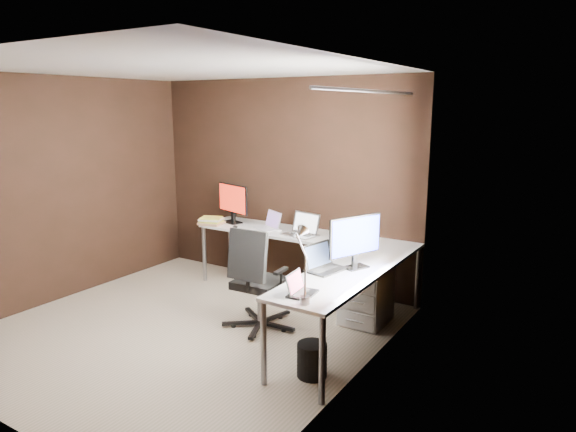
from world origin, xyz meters
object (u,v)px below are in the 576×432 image
object	(u,v)px
laptop_black_big	(323,264)
wastebasket	(312,360)
desk_lamp	(302,254)
monitor_left	(233,201)
laptop_silver	(302,230)
monitor_right	(355,239)
laptop_black_small	(300,289)
laptop_white	(270,225)
book_stack	(211,221)
drawer_pedestal	(366,294)
office_chair	(258,299)

from	to	relation	value
laptop_black_big	wastebasket	bearing A→B (deg)	-148.29
laptop_black_big	desk_lamp	distance (m)	0.81
monitor_left	laptop_silver	world-z (taller)	monitor_left
monitor_right	laptop_black_small	xyz separation A→B (m)	(-0.07, -0.85, -0.23)
monitor_left	laptop_white	xyz separation A→B (m)	(0.58, -0.04, -0.23)
book_stack	wastebasket	distance (m)	2.71
laptop_black_small	desk_lamp	size ratio (longest dim) A/B	0.47
desk_lamp	wastebasket	bearing A→B (deg)	113.81
laptop_white	book_stack	world-z (taller)	laptop_white
desk_lamp	wastebasket	world-z (taller)	desk_lamp
drawer_pedestal	desk_lamp	xyz separation A→B (m)	(0.08, -1.44, 0.79)
laptop_white	laptop_black_small	bearing A→B (deg)	-22.77
office_chair	book_stack	bearing A→B (deg)	144.11
laptop_white	wastebasket	world-z (taller)	laptop_white
monitor_left	desk_lamp	world-z (taller)	desk_lamp
drawer_pedestal	laptop_black_big	xyz separation A→B (m)	(-0.13, -0.71, 0.48)
office_chair	drawer_pedestal	bearing A→B (deg)	36.86
monitor_right	desk_lamp	distance (m)	0.94
laptop_black_big	wastebasket	distance (m)	0.86
laptop_black_big	laptop_black_small	xyz separation A→B (m)	(0.14, -0.64, -0.01)
laptop_black_big	monitor_left	bearing A→B (deg)	71.30
laptop_white	laptop_silver	distance (m)	0.48
laptop_silver	laptop_black_small	size ratio (longest dim) A/B	1.55
book_stack	office_chair	world-z (taller)	office_chair
book_stack	wastebasket	bearing A→B (deg)	-32.08
laptop_white	book_stack	bearing A→B (deg)	-139.67
monitor_left	laptop_black_big	bearing A→B (deg)	-13.72
laptop_white	laptop_black_small	size ratio (longest dim) A/B	1.38
office_chair	wastebasket	world-z (taller)	office_chair
laptop_black_small	office_chair	world-z (taller)	office_chair
monitor_left	laptop_black_big	xyz separation A→B (m)	(1.86, -1.08, -0.22)
office_chair	wastebasket	xyz separation A→B (m)	(0.92, -0.54, -0.16)
monitor_left	office_chair	xyz separation A→B (m)	(1.14, -1.08, -0.70)
drawer_pedestal	laptop_silver	xyz separation A→B (m)	(-0.93, 0.28, 0.48)
laptop_white	book_stack	size ratio (longest dim) A/B	1.17
laptop_silver	drawer_pedestal	bearing A→B (deg)	-6.13
laptop_white	desk_lamp	world-z (taller)	desk_lamp
monitor_right	laptop_silver	size ratio (longest dim) A/B	1.30
laptop_white	book_stack	xyz separation A→B (m)	(-0.75, -0.18, -0.00)
laptop_black_big	desk_lamp	size ratio (longest dim) A/B	0.69
monitor_left	wastebasket	bearing A→B (deg)	-21.68
desk_lamp	drawer_pedestal	bearing A→B (deg)	113.32
drawer_pedestal	office_chair	size ratio (longest dim) A/B	0.58
drawer_pedestal	wastebasket	world-z (taller)	drawer_pedestal
laptop_black_big	desk_lamp	bearing A→B (deg)	-152.36
desk_lamp	laptop_black_small	bearing A→B (deg)	149.53
laptop_black_big	wastebasket	world-z (taller)	laptop_black_big
drawer_pedestal	book_stack	world-z (taller)	book_stack
office_chair	monitor_right	bearing A→B (deg)	9.52
laptop_black_small	monitor_left	bearing A→B (deg)	43.26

